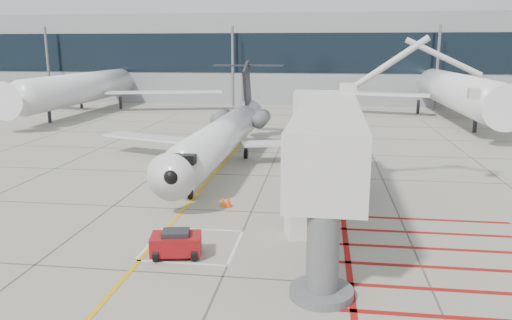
# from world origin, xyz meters

# --- Properties ---
(ground_plane) EXTENTS (260.00, 260.00, 0.00)m
(ground_plane) POSITION_xyz_m (0.00, 0.00, 0.00)
(ground_plane) COLOR gray
(ground_plane) RESTS_ON ground
(regional_jet) EXTENTS (22.99, 28.73, 7.41)m
(regional_jet) POSITION_xyz_m (-3.82, 12.58, 3.71)
(regional_jet) COLOR silver
(regional_jet) RESTS_ON ground_plane
(jet_bridge) EXTENTS (10.00, 20.40, 8.08)m
(jet_bridge) POSITION_xyz_m (4.04, 1.81, 4.04)
(jet_bridge) COLOR silver
(jet_bridge) RESTS_ON ground_plane
(pushback_tug) EXTENTS (2.36, 1.72, 1.25)m
(pushback_tug) POSITION_xyz_m (-2.38, -2.32, 0.62)
(pushback_tug) COLOR maroon
(pushback_tug) RESTS_ON ground_plane
(baggage_cart) EXTENTS (1.87, 1.50, 1.02)m
(baggage_cart) POSITION_xyz_m (2.45, 5.53, 0.51)
(baggage_cart) COLOR #5B5A5F
(baggage_cart) RESTS_ON ground_plane
(ground_power_unit) EXTENTS (2.52, 1.91, 1.77)m
(ground_power_unit) POSITION_xyz_m (3.28, 0.92, 0.88)
(ground_power_unit) COLOR silver
(ground_power_unit) RESTS_ON ground_plane
(cone_nose) EXTENTS (0.38, 0.38, 0.53)m
(cone_nose) POSITION_xyz_m (-1.75, 4.87, 0.27)
(cone_nose) COLOR orange
(cone_nose) RESTS_ON ground_plane
(cone_side) EXTENTS (0.41, 0.41, 0.57)m
(cone_side) POSITION_xyz_m (-1.42, 4.73, 0.29)
(cone_side) COLOR #ED400C
(cone_side) RESTS_ON ground_plane
(terminal_building) EXTENTS (180.00, 28.00, 14.00)m
(terminal_building) POSITION_xyz_m (10.00, 70.00, 7.00)
(terminal_building) COLOR gray
(terminal_building) RESTS_ON ground_plane
(terminal_glass_band) EXTENTS (180.00, 0.10, 6.00)m
(terminal_glass_band) POSITION_xyz_m (10.00, 55.95, 8.00)
(terminal_glass_band) COLOR black
(terminal_glass_band) RESTS_ON ground_plane
(bg_aircraft_b) EXTENTS (36.60, 40.67, 12.20)m
(bg_aircraft_b) POSITION_xyz_m (-28.77, 46.00, 6.10)
(bg_aircraft_b) COLOR silver
(bg_aircraft_b) RESTS_ON ground_plane
(bg_aircraft_c) EXTENTS (38.50, 42.78, 12.83)m
(bg_aircraft_c) POSITION_xyz_m (19.85, 46.00, 6.42)
(bg_aircraft_c) COLOR silver
(bg_aircraft_c) RESTS_ON ground_plane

